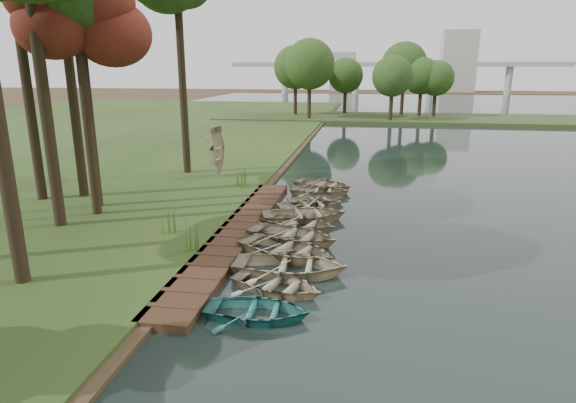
% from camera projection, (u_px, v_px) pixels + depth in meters
% --- Properties ---
extents(ground, '(300.00, 300.00, 0.00)m').
position_uv_depth(ground, '(275.00, 237.00, 20.15)').
color(ground, '#3D2F1D').
extents(boardwalk, '(1.60, 16.00, 0.30)m').
position_uv_depth(boardwalk, '(238.00, 232.00, 20.36)').
color(boardwalk, '#392416').
rests_on(boardwalk, ground).
extents(peninsula, '(50.00, 14.00, 0.45)m').
position_uv_depth(peninsula, '(400.00, 118.00, 66.40)').
color(peninsula, '#303F1C').
rests_on(peninsula, ground).
extents(far_trees, '(45.60, 5.60, 8.80)m').
position_uv_depth(far_trees, '(377.00, 72.00, 65.27)').
color(far_trees, black).
rests_on(far_trees, peninsula).
extents(bridge, '(95.90, 4.00, 8.60)m').
position_uv_depth(bridge, '(402.00, 68.00, 130.48)').
color(bridge, '#A5A5A0').
rests_on(bridge, ground).
extents(building_a, '(10.00, 8.00, 18.00)m').
position_uv_depth(building_a, '(458.00, 61.00, 146.23)').
color(building_a, '#A5A5A0').
rests_on(building_a, ground).
extents(building_b, '(8.00, 8.00, 12.00)m').
position_uv_depth(building_b, '(343.00, 71.00, 157.25)').
color(building_b, '#A5A5A0').
rests_on(building_b, ground).
extents(rowboat_0, '(3.03, 2.19, 0.62)m').
position_uv_depth(rowboat_0, '(257.00, 308.00, 13.43)').
color(rowboat_0, '#276C67').
rests_on(rowboat_0, water).
extents(rowboat_1, '(3.59, 3.05, 0.63)m').
position_uv_depth(rowboat_1, '(277.00, 282.00, 15.07)').
color(rowboat_1, tan).
rests_on(rowboat_1, water).
extents(rowboat_2, '(4.02, 2.93, 0.81)m').
position_uv_depth(rowboat_2, '(290.00, 263.00, 16.28)').
color(rowboat_2, tan).
rests_on(rowboat_2, water).
extents(rowboat_3, '(4.69, 4.13, 0.81)m').
position_uv_depth(rowboat_3, '(286.00, 247.00, 17.78)').
color(rowboat_3, tan).
rests_on(rowboat_3, water).
extents(rowboat_4, '(4.42, 3.70, 0.79)m').
position_uv_depth(rowboat_4, '(292.00, 233.00, 19.33)').
color(rowboat_4, tan).
rests_on(rowboat_4, water).
extents(rowboat_5, '(4.03, 3.39, 0.71)m').
position_uv_depth(rowboat_5, '(298.00, 221.00, 20.95)').
color(rowboat_5, tan).
rests_on(rowboat_5, water).
extents(rowboat_6, '(4.57, 3.83, 0.81)m').
position_uv_depth(rowboat_6, '(305.00, 213.00, 22.00)').
color(rowboat_6, tan).
rests_on(rowboat_6, water).
extents(rowboat_7, '(4.00, 3.53, 0.69)m').
position_uv_depth(rowboat_7, '(311.00, 204.00, 23.75)').
color(rowboat_7, tan).
rests_on(rowboat_7, water).
extents(rowboat_8, '(3.57, 3.06, 0.62)m').
position_uv_depth(rowboat_8, '(317.00, 199.00, 24.78)').
color(rowboat_8, tan).
rests_on(rowboat_8, water).
extents(rowboat_9, '(3.32, 2.41, 0.68)m').
position_uv_depth(rowboat_9, '(320.00, 189.00, 26.62)').
color(rowboat_9, tan).
rests_on(rowboat_9, water).
extents(rowboat_10, '(4.26, 3.71, 0.74)m').
position_uv_depth(rowboat_10, '(323.00, 183.00, 27.92)').
color(rowboat_10, tan).
rests_on(rowboat_10, water).
extents(stored_rowboat, '(3.44, 2.72, 0.64)m').
position_uv_depth(stored_rowboat, '(218.00, 171.00, 30.18)').
color(stored_rowboat, tan).
rests_on(stored_rowboat, bank).
extents(tree_2, '(3.91, 3.91, 10.32)m').
position_uv_depth(tree_2, '(76.00, 19.00, 20.19)').
color(tree_2, black).
rests_on(tree_2, bank).
extents(reeds_0, '(0.60, 0.60, 1.13)m').
position_uv_depth(reeds_0, '(191.00, 236.00, 17.69)').
color(reeds_0, '#3F661E').
rests_on(reeds_0, bank).
extents(reeds_1, '(0.60, 0.60, 1.01)m').
position_uv_depth(reeds_1, '(170.00, 222.00, 19.60)').
color(reeds_1, '#3F661E').
rests_on(reeds_1, bank).
extents(reeds_2, '(0.60, 0.60, 0.87)m').
position_uv_depth(reeds_2, '(243.00, 180.00, 27.29)').
color(reeds_2, '#3F661E').
rests_on(reeds_2, bank).
extents(reeds_3, '(0.60, 0.60, 1.08)m').
position_uv_depth(reeds_3, '(241.00, 176.00, 27.86)').
color(reeds_3, '#3F661E').
rests_on(reeds_3, bank).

